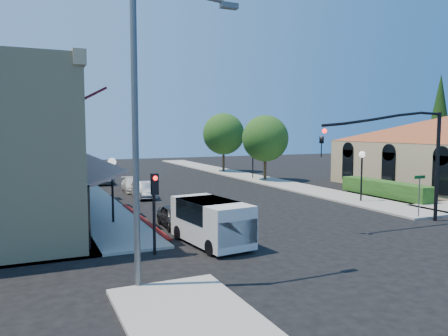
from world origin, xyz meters
name	(u,v)px	position (x,y,z in m)	size (l,w,h in m)	color
ground	(337,242)	(0.00, 0.00, 0.00)	(120.00, 120.00, 0.00)	black
sidewalk_left	(74,183)	(-8.75, 27.00, 0.06)	(3.50, 50.00, 0.12)	gray
sidewalk_right	(242,175)	(8.75, 27.00, 0.06)	(3.50, 50.00, 0.12)	gray
curb_red_strip	(143,222)	(-6.90, 8.00, 0.00)	(0.25, 10.00, 0.06)	maroon
hedge	(385,197)	(11.70, 9.00, 0.00)	(1.40, 8.00, 1.10)	#1C4614
conifer_far	(439,117)	(28.00, 18.00, 6.36)	(3.20, 3.20, 11.00)	#342314
street_tree_a	(265,138)	(8.80, 22.00, 4.19)	(4.56, 4.56, 6.48)	#342314
street_tree_b	(224,134)	(8.80, 32.00, 4.54)	(4.94, 4.94, 7.02)	#342314
signal_mast_arm	(409,148)	(5.86, 1.50, 4.09)	(8.01, 0.39, 6.00)	black
secondary_signal	(154,198)	(-8.00, 1.41, 2.32)	(0.28, 0.42, 3.32)	black
cobra_streetlight	(146,123)	(-9.15, -2.00, 5.27)	(3.60, 0.25, 9.31)	#595B5E
street_name_sign	(419,189)	(7.50, 2.20, 1.70)	(0.80, 0.06, 2.50)	#595B5E
lamppost_left_near	(112,173)	(-8.50, 8.00, 2.74)	(0.44, 0.44, 3.57)	black
lamppost_left_far	(82,158)	(-8.50, 22.00, 2.74)	(0.44, 0.44, 3.57)	black
lamppost_right_near	(362,163)	(8.50, 8.00, 2.74)	(0.44, 0.44, 3.57)	black
lamppost_right_far	(253,152)	(8.50, 24.00, 2.74)	(0.44, 0.44, 3.57)	black
white_van	(212,219)	(-5.29, 1.95, 1.13)	(2.40, 4.60, 1.95)	silver
parked_car_a	(174,216)	(-5.71, 6.00, 0.56)	(1.32, 3.29, 1.12)	black
parked_car_b	(144,190)	(-4.80, 16.23, 0.60)	(1.28, 3.67, 1.21)	#98999C
parked_car_c	(133,185)	(-4.80, 20.00, 0.55)	(1.54, 3.78, 1.10)	silver
parked_car_d	(103,178)	(-6.20, 26.00, 0.54)	(1.79, 3.89, 1.08)	#9C9EA1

